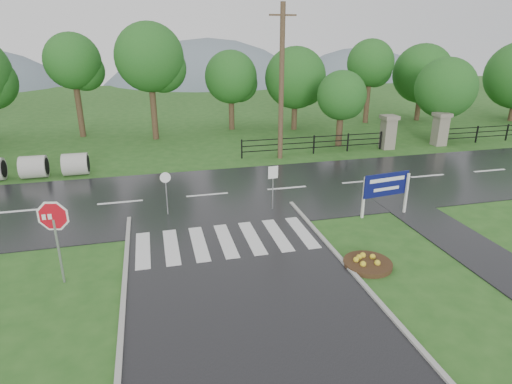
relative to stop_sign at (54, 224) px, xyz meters
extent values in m
plane|color=#28591D|center=(5.38, -3.52, -1.99)|extent=(120.00, 120.00, 0.00)
cube|color=black|center=(5.38, 6.48, -1.99)|extent=(90.00, 8.00, 0.04)
cube|color=#262628|center=(13.88, 0.48, -1.99)|extent=(2.20, 11.00, 0.04)
cube|color=silver|center=(2.38, 1.48, -1.93)|extent=(0.50, 2.80, 0.02)
cube|color=silver|center=(3.38, 1.48, -1.93)|extent=(0.50, 2.80, 0.02)
cube|color=silver|center=(4.38, 1.48, -1.93)|extent=(0.50, 2.80, 0.02)
cube|color=silver|center=(5.38, 1.48, -1.93)|extent=(0.50, 2.80, 0.02)
cube|color=silver|center=(6.38, 1.48, -1.93)|extent=(0.50, 2.80, 0.02)
cube|color=silver|center=(7.38, 1.48, -1.93)|extent=(0.50, 2.80, 0.02)
cube|color=silver|center=(8.38, 1.48, -1.93)|extent=(0.50, 2.80, 0.02)
cube|color=gray|center=(18.38, 12.48, -0.99)|extent=(0.80, 0.80, 2.00)
cube|color=#6B6659|center=(18.38, 12.48, 0.13)|extent=(1.00, 1.00, 0.24)
cube|color=gray|center=(22.38, 12.48, -0.99)|extent=(0.80, 0.80, 2.00)
cube|color=#6B6659|center=(22.38, 12.48, 0.13)|extent=(1.00, 1.00, 0.24)
cube|color=black|center=(13.13, 12.48, -1.59)|extent=(9.50, 0.05, 0.05)
cube|color=black|center=(13.13, 12.48, -1.24)|extent=(9.50, 0.05, 0.05)
cube|color=black|center=(13.13, 12.48, -0.89)|extent=(9.50, 0.05, 0.05)
cube|color=black|center=(8.38, 12.48, -1.39)|extent=(0.08, 0.08, 1.20)
cube|color=black|center=(17.88, 12.48, -1.39)|extent=(0.08, 0.08, 1.20)
cube|color=black|center=(22.88, 12.48, -1.39)|extent=(0.08, 0.08, 1.20)
sphere|color=slate|center=(13.38, 61.48, -19.27)|extent=(48.00, 48.00, 48.00)
sphere|color=slate|center=(41.38, 61.48, -14.95)|extent=(36.00, 36.00, 36.00)
cylinder|color=#9E9B93|center=(-3.22, 11.48, -1.39)|extent=(1.30, 1.20, 1.20)
cylinder|color=#9E9B93|center=(-1.12, 11.48, -1.39)|extent=(1.30, 1.20, 1.20)
cube|color=#939399|center=(0.00, 0.00, -0.93)|extent=(0.06, 0.06, 2.13)
cylinder|color=white|center=(0.00, 0.01, 0.25)|extent=(1.25, 0.30, 1.28)
cylinder|color=red|center=(0.00, 0.00, 0.25)|extent=(1.09, 0.27, 1.12)
cube|color=silver|center=(11.35, 2.29, -1.09)|extent=(0.10, 0.10, 1.81)
cube|color=silver|center=(13.34, 2.29, -1.09)|extent=(0.10, 0.10, 1.81)
cube|color=#0C1151|center=(12.34, 2.29, -0.59)|extent=(2.16, 0.33, 0.99)
cube|color=white|center=(12.34, 2.26, -0.37)|extent=(1.70, 0.23, 0.16)
cube|color=white|center=(12.34, 2.26, -0.77)|extent=(1.26, 0.17, 0.14)
cylinder|color=#332111|center=(9.66, -1.41, -1.91)|extent=(1.61, 1.61, 0.16)
cube|color=#939399|center=(7.93, 4.03, -1.05)|extent=(0.04, 0.04, 1.89)
cube|color=white|center=(7.93, 4.01, -0.26)|extent=(0.45, 0.07, 0.55)
cylinder|color=#939399|center=(3.43, 4.55, -1.10)|extent=(0.05, 0.05, 1.79)
cylinder|color=white|center=(3.43, 4.53, -0.29)|extent=(0.45, 0.06, 0.45)
cylinder|color=#473523|center=(10.71, 11.98, 2.49)|extent=(0.30, 0.30, 8.97)
cube|color=brown|center=(10.71, 11.98, 6.28)|extent=(1.60, 0.12, 0.10)
cylinder|color=#3D2B1C|center=(15.55, 13.98, -0.56)|extent=(0.44, 0.44, 2.87)
sphere|color=#1A541A|center=(15.55, 13.98, 1.46)|extent=(3.27, 3.27, 3.27)
cylinder|color=#3D2B1C|center=(23.47, 13.98, -0.45)|extent=(0.48, 0.48, 3.09)
sphere|color=#1A541A|center=(23.47, 13.98, 1.71)|extent=(4.24, 4.24, 4.24)
camera|label=1|loc=(3.01, -12.65, 5.28)|focal=30.00mm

